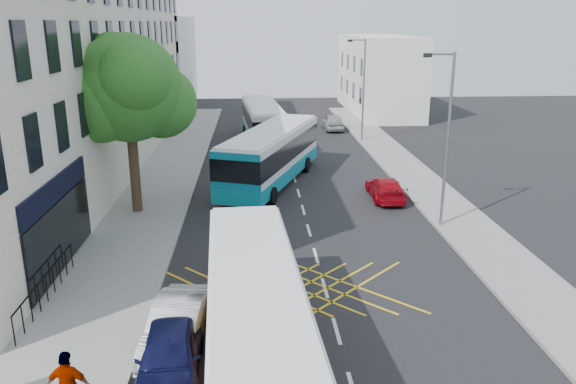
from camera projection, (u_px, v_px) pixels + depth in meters
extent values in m
cube|color=gray|center=(138.00, 212.00, 28.71)|extent=(5.00, 70.00, 0.15)
cube|color=gray|center=(444.00, 206.00, 29.66)|extent=(3.00, 70.00, 0.15)
cube|color=beige|center=(71.00, 69.00, 35.59)|extent=(8.00, 45.00, 13.00)
cube|color=black|center=(56.00, 189.00, 20.97)|extent=(0.12, 7.00, 0.90)
cube|color=black|center=(61.00, 234.00, 21.49)|extent=(0.12, 7.00, 2.60)
cube|color=silver|center=(153.00, 61.00, 65.15)|extent=(8.00, 20.00, 10.00)
cube|color=silver|center=(378.00, 74.00, 60.25)|extent=(6.00, 18.00, 8.00)
cylinder|color=#382619|center=(134.00, 169.00, 28.05)|extent=(0.50, 0.50, 4.40)
sphere|color=#1C6320|center=(128.00, 88.00, 26.89)|extent=(5.20, 5.20, 5.20)
sphere|color=#1C6320|center=(161.00, 102.00, 27.97)|extent=(3.60, 3.60, 3.60)
sphere|color=#1C6320|center=(100.00, 103.00, 26.42)|extent=(3.80, 3.80, 3.80)
sphere|color=#1C6320|center=(134.00, 78.00, 25.51)|extent=(3.40, 3.40, 3.40)
sphere|color=#1C6320|center=(114.00, 65.00, 27.60)|extent=(3.20, 3.20, 3.20)
cylinder|color=slate|center=(447.00, 142.00, 25.54)|extent=(0.14, 0.14, 8.00)
cylinder|color=slate|center=(441.00, 54.00, 24.37)|extent=(1.20, 0.10, 0.10)
cube|color=black|center=(428.00, 55.00, 24.35)|extent=(0.35, 0.15, 0.18)
cylinder|color=slate|center=(364.00, 91.00, 44.64)|extent=(0.14, 0.14, 8.00)
cylinder|color=slate|center=(358.00, 40.00, 43.48)|extent=(1.20, 0.10, 0.10)
cube|color=black|center=(350.00, 41.00, 43.45)|extent=(0.35, 0.15, 0.18)
cube|color=silver|center=(255.00, 315.00, 15.50)|extent=(3.07, 10.88, 2.59)
cube|color=silver|center=(254.00, 270.00, 15.10)|extent=(2.86, 10.66, 0.12)
cube|color=black|center=(255.00, 303.00, 15.39)|extent=(3.13, 10.94, 1.08)
cube|color=orange|center=(255.00, 343.00, 15.76)|extent=(3.12, 10.93, 0.73)
cylinder|color=black|center=(213.00, 305.00, 18.49)|extent=(0.32, 0.89, 0.88)
cylinder|color=black|center=(286.00, 301.00, 18.77)|extent=(0.32, 0.89, 0.88)
cube|color=silver|center=(272.00, 154.00, 33.59)|extent=(6.55, 11.95, 2.83)
cube|color=silver|center=(271.00, 130.00, 33.17)|extent=(6.27, 11.65, 0.13)
cube|color=black|center=(272.00, 148.00, 33.48)|extent=(6.63, 12.02, 1.17)
cube|color=#0B8692|center=(272.00, 170.00, 33.88)|extent=(6.62, 12.01, 0.80)
cube|color=#0B7492|center=(235.00, 179.00, 28.23)|extent=(2.58, 1.03, 2.67)
cube|color=#FF0C0C|center=(216.00, 191.00, 28.73)|extent=(0.26, 0.14, 0.25)
cube|color=#FF0C0C|center=(256.00, 195.00, 28.14)|extent=(0.26, 0.14, 0.25)
cylinder|color=black|center=(268.00, 162.00, 37.27)|extent=(0.61, 1.01, 0.96)
cylinder|color=black|center=(307.00, 165.00, 36.55)|extent=(0.61, 1.01, 0.96)
cylinder|color=black|center=(226.00, 192.00, 30.71)|extent=(0.61, 1.01, 0.96)
cylinder|color=black|center=(272.00, 196.00, 29.98)|extent=(0.61, 1.01, 0.96)
cube|color=silver|center=(263.00, 122.00, 45.03)|extent=(3.44, 11.36, 2.70)
cube|color=silver|center=(263.00, 104.00, 44.63)|extent=(3.22, 11.12, 0.12)
cube|color=black|center=(263.00, 117.00, 44.92)|extent=(3.50, 11.43, 1.12)
cube|color=#0C7796|center=(263.00, 133.00, 45.31)|extent=(3.49, 11.42, 0.76)
cube|color=silver|center=(271.00, 135.00, 39.75)|extent=(2.58, 0.31, 2.54)
cube|color=#FF0C0C|center=(257.00, 145.00, 39.81)|extent=(0.25, 0.08, 0.25)
cube|color=#FF0C0C|center=(285.00, 144.00, 40.09)|extent=(0.25, 0.08, 0.25)
cylinder|color=black|center=(245.00, 131.00, 48.11)|extent=(0.36, 0.94, 0.92)
cylinder|color=black|center=(274.00, 130.00, 48.46)|extent=(0.36, 0.94, 0.92)
cylinder|color=black|center=(251.00, 147.00, 41.65)|extent=(0.36, 0.94, 0.92)
cylinder|color=black|center=(285.00, 146.00, 42.00)|extent=(0.36, 0.94, 0.92)
imported|color=#0D0F37|center=(170.00, 355.00, 15.21)|extent=(1.92, 4.32, 1.44)
imported|color=#A2A5A9|center=(178.00, 324.00, 16.87)|extent=(1.94, 4.35, 1.39)
imported|color=#9D0611|center=(385.00, 188.00, 30.91)|extent=(1.78, 4.21, 1.21)
imported|color=#3C3E44|center=(276.00, 117.00, 53.85)|extent=(2.73, 5.03, 1.34)
imported|color=#9D9EA4|center=(333.00, 122.00, 50.77)|extent=(1.70, 4.22, 1.44)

